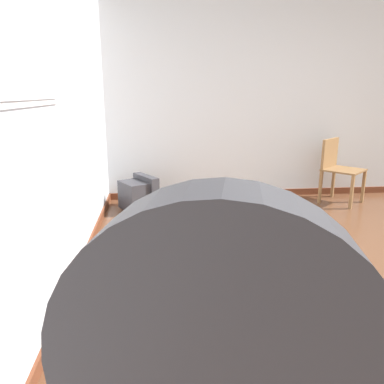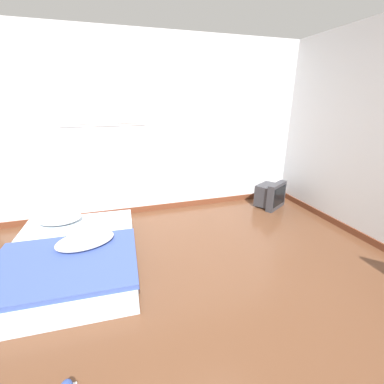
{
  "view_description": "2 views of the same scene",
  "coord_description": "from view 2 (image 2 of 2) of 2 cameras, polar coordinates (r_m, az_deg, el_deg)",
  "views": [
    {
      "loc": [
        -2.39,
        1.94,
        1.43
      ],
      "look_at": [
        0.7,
        1.63,
        0.6
      ],
      "focal_mm": 35.0,
      "sensor_mm": 36.0,
      "label": 1
    },
    {
      "loc": [
        -0.3,
        -1.29,
        1.69
      ],
      "look_at": [
        0.66,
        1.79,
        0.54
      ],
      "focal_mm": 24.0,
      "sensor_mm": 36.0,
      "label": 2
    }
  ],
  "objects": [
    {
      "name": "wall_back",
      "position": [
        3.94,
        -13.35,
        13.28
      ],
      "size": [
        7.76,
        0.08,
        2.6
      ],
      "color": "silver",
      "rests_on": "ground_plane"
    },
    {
      "name": "mattress_bed",
      "position": [
        3.11,
        -25.22,
        -12.47
      ],
      "size": [
        1.39,
        1.82,
        0.36
      ],
      "color": "silver",
      "rests_on": "ground_plane"
    },
    {
      "name": "ground_plane",
      "position": [
        2.15,
        -3.25,
        -32.3
      ],
      "size": [
        20.0,
        20.0,
        0.0
      ],
      "primitive_type": "plane",
      "color": "brown"
    },
    {
      "name": "crt_tv",
      "position": [
        4.48,
        17.02,
        -0.65
      ],
      "size": [
        0.56,
        0.53,
        0.43
      ],
      "color": "#333338",
      "rests_on": "ground_plane"
    }
  ]
}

